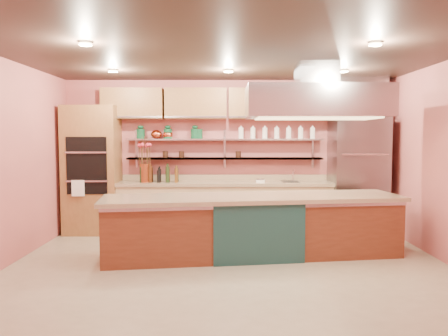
{
  "coord_description": "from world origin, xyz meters",
  "views": [
    {
      "loc": [
        -0.08,
        -5.69,
        1.75
      ],
      "look_at": [
        -0.07,
        1.0,
        1.27
      ],
      "focal_mm": 35.0,
      "sensor_mm": 36.0,
      "label": 1
    }
  ],
  "objects_px": {
    "island": "(253,226)",
    "green_canister": "(199,134)",
    "flower_vase": "(145,173)",
    "copper_kettle": "(156,134)",
    "kitchen_scale": "(260,180)",
    "refrigerator": "(358,176)"
  },
  "relations": [
    {
      "from": "island",
      "to": "green_canister",
      "type": "xyz_separation_m",
      "value": [
        -0.89,
        1.73,
        1.36
      ]
    },
    {
      "from": "flower_vase",
      "to": "copper_kettle",
      "type": "distance_m",
      "value": 0.76
    },
    {
      "from": "island",
      "to": "kitchen_scale",
      "type": "height_order",
      "value": "kitchen_scale"
    },
    {
      "from": "flower_vase",
      "to": "kitchen_scale",
      "type": "distance_m",
      "value": 2.09
    },
    {
      "from": "kitchen_scale",
      "to": "green_canister",
      "type": "xyz_separation_m",
      "value": [
        -1.12,
        0.22,
        0.83
      ]
    },
    {
      "from": "refrigerator",
      "to": "island",
      "type": "distance_m",
      "value": 2.57
    },
    {
      "from": "flower_vase",
      "to": "green_canister",
      "type": "bearing_deg",
      "value": 12.87
    },
    {
      "from": "refrigerator",
      "to": "kitchen_scale",
      "type": "xyz_separation_m",
      "value": [
        -1.76,
        0.01,
        -0.08
      ]
    },
    {
      "from": "green_canister",
      "to": "refrigerator",
      "type": "bearing_deg",
      "value": -4.57
    },
    {
      "from": "refrigerator",
      "to": "island",
      "type": "xyz_separation_m",
      "value": [
        -1.99,
        -1.5,
        -0.61
      ]
    },
    {
      "from": "flower_vase",
      "to": "green_canister",
      "type": "distance_m",
      "value": 1.21
    },
    {
      "from": "green_canister",
      "to": "flower_vase",
      "type": "bearing_deg",
      "value": -167.13
    },
    {
      "from": "copper_kettle",
      "to": "green_canister",
      "type": "height_order",
      "value": "green_canister"
    },
    {
      "from": "copper_kettle",
      "to": "refrigerator",
      "type": "bearing_deg",
      "value": -3.59
    },
    {
      "from": "island",
      "to": "green_canister",
      "type": "distance_m",
      "value": 2.37
    },
    {
      "from": "island",
      "to": "flower_vase",
      "type": "height_order",
      "value": "flower_vase"
    },
    {
      "from": "green_canister",
      "to": "kitchen_scale",
      "type": "bearing_deg",
      "value": -11.09
    },
    {
      "from": "kitchen_scale",
      "to": "green_canister",
      "type": "relative_size",
      "value": 0.88
    },
    {
      "from": "flower_vase",
      "to": "green_canister",
      "type": "height_order",
      "value": "green_canister"
    },
    {
      "from": "flower_vase",
      "to": "island",
      "type": "bearing_deg",
      "value": -39.29
    },
    {
      "from": "refrigerator",
      "to": "copper_kettle",
      "type": "distance_m",
      "value": 3.74
    },
    {
      "from": "kitchen_scale",
      "to": "island",
      "type": "bearing_deg",
      "value": -99.81
    }
  ]
}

